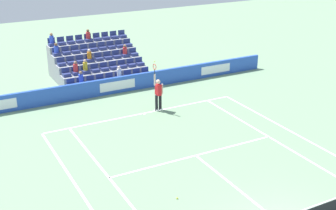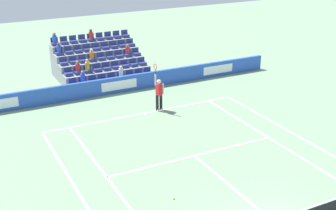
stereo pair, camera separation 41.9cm
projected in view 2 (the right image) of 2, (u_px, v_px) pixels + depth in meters
line_baseline at (144, 113)px, 25.14m from camera, size 10.97×0.10×0.01m
line_service at (194, 156)px, 20.59m from camera, size 8.23×0.10×0.01m
line_centre_service at (236, 190)px, 17.94m from camera, size 0.10×6.40×0.01m
line_singles_sideline_left at (111, 182)px, 18.49m from camera, size 0.10×11.89×0.01m
line_singles_sideline_right at (274, 141)px, 21.95m from camera, size 0.10×11.89×0.01m
line_doubles_sideline_left at (77, 191)px, 17.91m from camera, size 0.10×11.89×0.01m
line_doubles_sideline_right at (297, 136)px, 22.52m from camera, size 0.10×11.89×0.01m
line_centre_mark at (145, 114)px, 25.06m from camera, size 0.10×0.20×0.01m
sponsor_barrier at (119, 85)px, 28.03m from camera, size 21.17×0.22×0.99m
tennis_player at (159, 93)px, 25.18m from camera, size 0.53×0.38×2.85m
stadium_stand at (99, 64)px, 30.86m from camera, size 5.58×4.75×2.96m
loose_tennis_ball at (174, 198)px, 17.38m from camera, size 0.07×0.07×0.07m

